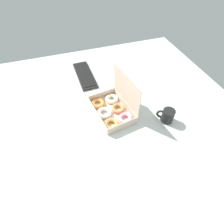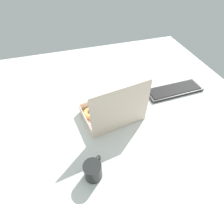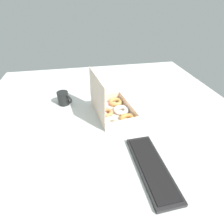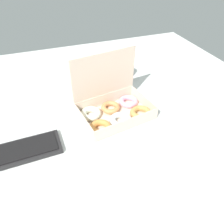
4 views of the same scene
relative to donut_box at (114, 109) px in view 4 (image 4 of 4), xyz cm
name	(u,v)px [view 4 (image 4 of 4)]	position (x,y,z in cm)	size (l,w,h in cm)	color
ground_plane	(115,114)	(0.76, 1.58, -4.56)	(180.00, 180.00, 2.00)	silver
donut_box	(114,109)	(0.00, 0.00, 0.00)	(35.66, 27.05, 28.19)	beige
keyboard	(11,154)	(-46.74, -9.69, -2.50)	(38.97, 13.93, 2.20)	black
coffee_mug	(125,70)	(18.45, 31.69, 1.35)	(9.19, 10.45, 9.57)	black
paper_napkin	(103,163)	(-14.25, -25.59, -3.49)	(11.92, 10.13, 0.15)	white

